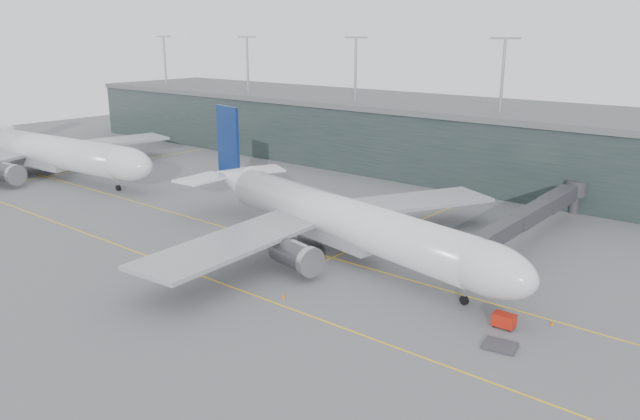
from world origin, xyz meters
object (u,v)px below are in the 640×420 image
Objects in this scene: main_aircraft at (338,219)px; second_aircraft at (43,151)px; gse_cart at (504,320)px; jet_bridge at (538,212)px.

main_aircraft is 80.34m from second_aircraft.
main_aircraft is at bearing 163.81° from gse_cart.
second_aircraft reaches higher than gse_cart.
jet_bridge reaches higher than gse_cart.
main_aircraft reaches higher than jet_bridge.
main_aircraft is 29.08m from gse_cart.
main_aircraft is 0.91× the size of second_aircraft.
jet_bridge is (19.09, 24.13, -0.82)m from main_aircraft.
second_aircraft reaches higher than jet_bridge.
second_aircraft is 108.45m from gse_cart.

